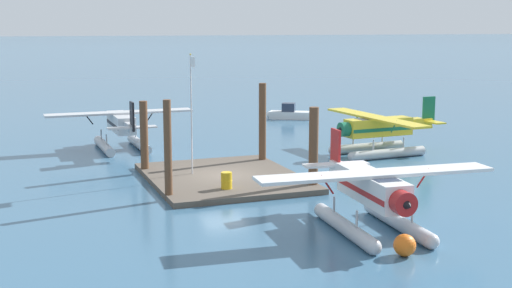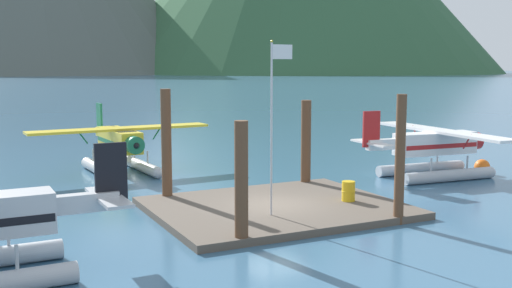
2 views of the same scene
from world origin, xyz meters
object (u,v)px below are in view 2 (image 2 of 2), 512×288
seaplane_yellow_bow_left (120,146)px  flagpole (274,109)px  mooring_buoy (482,167)px  seaplane_white_stbd_fwd (435,150)px  fuel_drum (348,191)px

seaplane_yellow_bow_left → flagpole: bearing=-78.5°
flagpole → mooring_buoy: flagpole is taller
flagpole → seaplane_white_stbd_fwd: (12.55, 4.53, -2.94)m
fuel_drum → seaplane_white_stbd_fwd: 9.32m
seaplane_white_stbd_fwd → seaplane_yellow_bow_left: same height
mooring_buoy → seaplane_yellow_bow_left: 20.92m
seaplane_yellow_bow_left → mooring_buoy: bearing=-27.5°
mooring_buoy → seaplane_white_stbd_fwd: bearing=172.6°
mooring_buoy → seaplane_yellow_bow_left: size_ratio=0.08×
seaplane_white_stbd_fwd → flagpole: bearing=-160.1°
flagpole → fuel_drum: 5.62m
fuel_drum → mooring_buoy: 12.13m
fuel_drum → mooring_buoy: (11.65, 3.40, -0.30)m
flagpole → mooring_buoy: (15.73, 4.12, -4.09)m
mooring_buoy → flagpole: bearing=-165.3°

